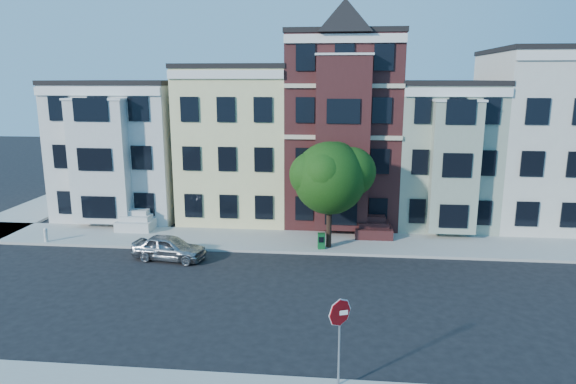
# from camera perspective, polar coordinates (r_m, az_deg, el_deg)

# --- Properties ---
(ground) EXTENTS (120.00, 120.00, 0.00)m
(ground) POSITION_cam_1_polar(r_m,az_deg,el_deg) (22.64, 5.82, -12.13)
(ground) COLOR black
(far_sidewalk) EXTENTS (60.00, 4.00, 0.15)m
(far_sidewalk) POSITION_cam_1_polar(r_m,az_deg,el_deg) (30.08, 5.84, -5.66)
(far_sidewalk) COLOR #9E9B93
(far_sidewalk) RESTS_ON ground
(house_white) EXTENTS (8.00, 9.00, 9.00)m
(house_white) POSITION_cam_1_polar(r_m,az_deg,el_deg) (38.41, -17.05, 4.59)
(house_white) COLOR beige
(house_white) RESTS_ON ground
(house_yellow) EXTENTS (7.00, 9.00, 10.00)m
(house_yellow) POSITION_cam_1_polar(r_m,az_deg,el_deg) (36.02, -5.23, 5.40)
(house_yellow) COLOR beige
(house_yellow) RESTS_ON ground
(house_brown) EXTENTS (7.00, 9.00, 12.00)m
(house_brown) POSITION_cam_1_polar(r_m,az_deg,el_deg) (35.26, 6.06, 6.87)
(house_brown) COLOR #391717
(house_brown) RESTS_ON ground
(house_green) EXTENTS (6.00, 9.00, 9.00)m
(house_green) POSITION_cam_1_polar(r_m,az_deg,el_deg) (36.06, 16.41, 4.15)
(house_green) COLOR gray
(house_green) RESTS_ON ground
(house_cream) EXTENTS (8.00, 9.00, 11.00)m
(house_cream) POSITION_cam_1_polar(r_m,az_deg,el_deg) (37.87, 27.01, 5.21)
(house_cream) COLOR beige
(house_cream) RESTS_ON ground
(street_tree) EXTENTS (7.13, 7.13, 7.34)m
(street_tree) POSITION_cam_1_polar(r_m,az_deg,el_deg) (28.17, 4.66, 1.01)
(street_tree) COLOR #1E4712
(street_tree) RESTS_ON far_sidewalk
(parked_car) EXTENTS (4.08, 2.09, 1.33)m
(parked_car) POSITION_cam_1_polar(r_m,az_deg,el_deg) (28.01, -13.07, -6.04)
(parked_car) COLOR gray
(parked_car) RESTS_ON ground
(newspaper_box) EXTENTS (0.44, 0.40, 0.88)m
(newspaper_box) POSITION_cam_1_polar(r_m,az_deg,el_deg) (28.68, 3.73, -5.45)
(newspaper_box) COLOR #105926
(newspaper_box) RESTS_ON far_sidewalk
(fire_hydrant) EXTENTS (0.29, 0.29, 0.66)m
(fire_hydrant) POSITION_cam_1_polar(r_m,az_deg,el_deg) (32.95, -25.30, -4.46)
(fire_hydrant) COLOR beige
(fire_hydrant) RESTS_ON far_sidewalk
(stop_sign) EXTENTS (0.87, 0.42, 3.21)m
(stop_sign) POSITION_cam_1_polar(r_m,az_deg,el_deg) (16.21, 5.72, -15.73)
(stop_sign) COLOR #B60409
(stop_sign) RESTS_ON near_sidewalk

